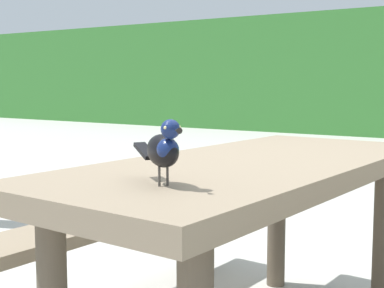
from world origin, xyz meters
TOP-DOWN VIEW (x-y plane):
  - picnic_table_foreground at (-0.04, -0.28)m, footprint 1.78×1.84m
  - bird_grackle at (0.01, -0.88)m, footprint 0.26×0.17m

SIDE VIEW (x-z plane):
  - picnic_table_foreground at x=-0.04m, z-range 0.19..0.93m
  - bird_grackle at x=0.01m, z-range 0.75..0.94m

